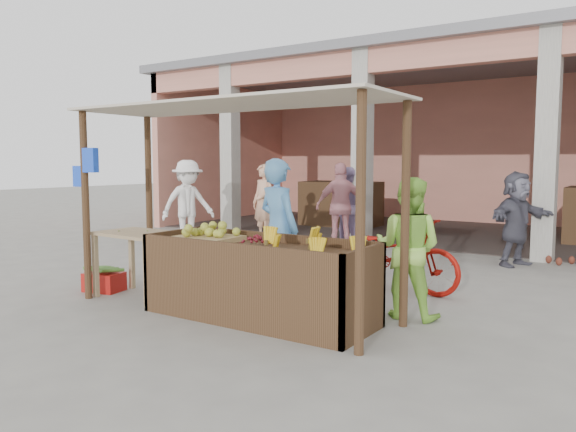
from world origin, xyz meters
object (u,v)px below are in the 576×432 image
Objects in this scene: red_crate at (104,282)px; vendor_green at (408,244)px; motorcycle at (394,253)px; side_table at (138,243)px; fruit_stall at (258,283)px; vendor_blue at (279,224)px.

vendor_green reaches higher than red_crate.
side_table is at bearing 133.04° from motorcycle.
fruit_stall is 5.41× the size of red_crate.
fruit_stall is 2.42× the size of side_table.
side_table is (-1.87, -0.05, 0.30)m from fruit_stall.
side_table is 0.57× the size of vendor_blue.
red_crate is at bearing 40.12° from vendor_blue.
vendor_blue is (-0.34, 0.89, 0.55)m from fruit_stall.
red_crate is 0.25× the size of motorcycle.
vendor_green is at bearing 35.57° from fruit_stall.
vendor_green is 1.34m from motorcycle.
red_crate is at bearing 12.03° from vendor_green.
red_crate is at bearing -178.38° from fruit_stall.
side_table is 2.24× the size of red_crate.
vendor_blue is 1.66m from motorcycle.
side_table is 0.55× the size of motorcycle.
side_table is at bearing 47.87° from vendor_blue.
fruit_stall is at bearing 164.62° from motorcycle.
side_table is 3.37m from vendor_green.
fruit_stall is 1.10m from vendor_blue.
vendor_blue is (2.18, 0.96, 0.82)m from red_crate.
motorcycle reaches higher than side_table.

